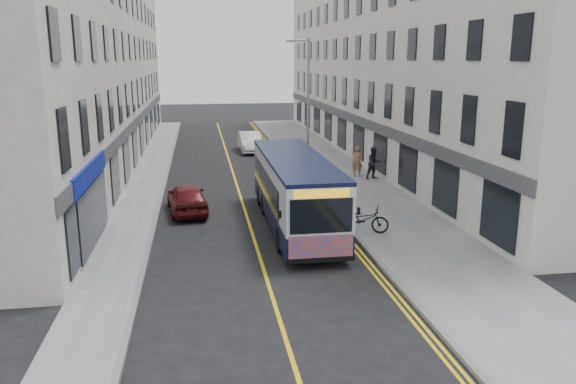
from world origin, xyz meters
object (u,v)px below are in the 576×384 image
object	(u,v)px
city_bus	(295,189)
pedestrian_far	(374,163)
streetlamp	(307,104)
bicycle	(363,219)
car_white	(250,142)
pedestrian_near	(358,161)
car_maroon	(187,198)

from	to	relation	value
city_bus	pedestrian_far	bearing A→B (deg)	53.56
streetlamp	bicycle	distance (m)	11.56
pedestrian_far	car_white	distance (m)	12.97
car_white	bicycle	bearing A→B (deg)	-84.00
bicycle	pedestrian_near	bearing A→B (deg)	8.32
pedestrian_near	pedestrian_far	distance (m)	1.12
pedestrian_near	car_white	world-z (taller)	pedestrian_near
pedestrian_near	car_white	xyz separation A→B (m)	(-5.36, 10.60, -0.28)
city_bus	streetlamp	bearing A→B (deg)	76.25
streetlamp	pedestrian_far	world-z (taller)	streetlamp
bicycle	car_maroon	bearing A→B (deg)	80.36
streetlamp	pedestrian_near	size ratio (longest dim) A/B	4.46
car_white	car_maroon	size ratio (longest dim) A/B	1.10
city_bus	car_maroon	world-z (taller)	city_bus
pedestrian_far	car_white	bearing A→B (deg)	106.82
city_bus	bicycle	world-z (taller)	city_bus
streetlamp	bicycle	world-z (taller)	streetlamp
streetlamp	pedestrian_far	size ratio (longest dim) A/B	4.33
city_bus	pedestrian_near	world-z (taller)	city_bus
pedestrian_near	city_bus	bearing A→B (deg)	-105.16
pedestrian_far	car_maroon	size ratio (longest dim) A/B	0.45
city_bus	pedestrian_near	size ratio (longest dim) A/B	5.74
streetlamp	car_white	xyz separation A→B (m)	(-2.36, 10.23, -3.64)
bicycle	car_white	xyz separation A→B (m)	(-2.59, 21.17, 0.08)
bicycle	car_maroon	distance (m)	8.36
bicycle	pedestrian_near	size ratio (longest dim) A/B	1.14
streetlamp	car_maroon	bearing A→B (deg)	-136.62
city_bus	pedestrian_near	xyz separation A→B (m)	(5.29, 8.99, -0.62)
city_bus	car_maroon	xyz separation A→B (m)	(-4.52, 2.94, -0.94)
car_white	car_maroon	bearing A→B (deg)	-105.93
city_bus	pedestrian_far	distance (m)	10.15
car_white	car_maroon	distance (m)	17.24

